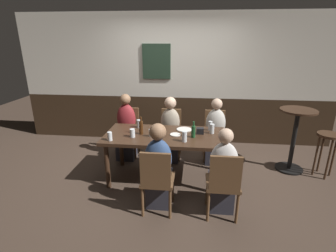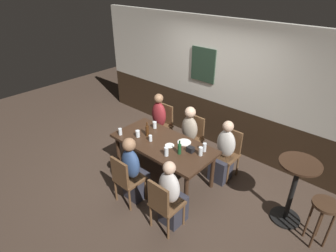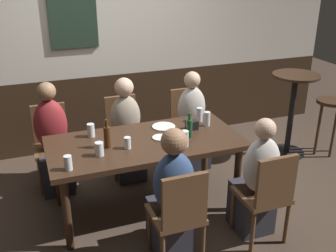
{
  "view_description": "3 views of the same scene",
  "coord_description": "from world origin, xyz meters",
  "px_view_note": "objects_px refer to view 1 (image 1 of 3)",
  "views": [
    {
      "loc": [
        0.43,
        -3.55,
        2.11
      ],
      "look_at": [
        0.03,
        0.14,
        0.83
      ],
      "focal_mm": 27.24,
      "sensor_mm": 36.0,
      "label": 1
    },
    {
      "loc": [
        2.72,
        -2.9,
        3.29
      ],
      "look_at": [
        0.08,
        0.04,
        1.08
      ],
      "focal_mm": 29.46,
      "sensor_mm": 36.0,
      "label": 2
    },
    {
      "loc": [
        -0.98,
        -3.22,
        2.31
      ],
      "look_at": [
        0.19,
        -0.09,
        0.9
      ],
      "focal_mm": 42.18,
      "sensor_mm": 36.0,
      "label": 3
    }
  ],
  "objects_px": {
    "person_mid_near": "(159,172)",
    "bar_stool": "(327,143)",
    "beer_bottle_brown": "(141,127)",
    "chair_left_far": "(129,129)",
    "chair_mid_near": "(157,178)",
    "pint_glass_stout": "(151,133)",
    "person_mid_far": "(170,134)",
    "plate_white_large": "(184,129)",
    "plate_white_small": "(175,134)",
    "highball_clear": "(110,137)",
    "beer_glass_tall": "(212,129)",
    "tumbler_short": "(132,133)",
    "chair_right_near": "(223,182)",
    "chair_right_far": "(214,132)",
    "tumbler_water": "(184,137)",
    "condiment_caddy": "(200,131)",
    "pint_glass_pale": "(139,124)",
    "person_left_far": "(126,132)",
    "beer_glass_half": "(210,126)",
    "chair_mid_far": "(171,130)",
    "person_right_far": "(215,136)",
    "side_bar_table": "(294,135)",
    "beer_bottle_green": "(193,131)",
    "person_right_near": "(222,177)"
  },
  "relations": [
    {
      "from": "pint_glass_pale",
      "to": "side_bar_table",
      "type": "distance_m",
      "value": 2.53
    },
    {
      "from": "chair_left_far",
      "to": "highball_clear",
      "type": "xyz_separation_m",
      "value": [
        0.05,
        -1.17,
        0.3
      ]
    },
    {
      "from": "tumbler_water",
      "to": "beer_glass_half",
      "type": "xyz_separation_m",
      "value": [
        0.38,
        0.5,
        0.0
      ]
    },
    {
      "from": "beer_bottle_brown",
      "to": "person_mid_far",
      "type": "bearing_deg",
      "value": 63.01
    },
    {
      "from": "plate_white_large",
      "to": "side_bar_table",
      "type": "xyz_separation_m",
      "value": [
        1.78,
        0.27,
        -0.13
      ]
    },
    {
      "from": "pint_glass_stout",
      "to": "person_mid_near",
      "type": "bearing_deg",
      "value": -71.33
    },
    {
      "from": "chair_right_near",
      "to": "highball_clear",
      "type": "relative_size",
      "value": 7.03
    },
    {
      "from": "chair_right_near",
      "to": "tumbler_short",
      "type": "relative_size",
      "value": 7.08
    },
    {
      "from": "tumbler_water",
      "to": "beer_bottle_brown",
      "type": "distance_m",
      "value": 0.7
    },
    {
      "from": "chair_right_far",
      "to": "highball_clear",
      "type": "bearing_deg",
      "value": -142.9
    },
    {
      "from": "chair_right_near",
      "to": "tumbler_water",
      "type": "bearing_deg",
      "value": 129.32
    },
    {
      "from": "person_right_near",
      "to": "plate_white_small",
      "type": "relative_size",
      "value": 7.17
    },
    {
      "from": "person_mid_far",
      "to": "plate_white_large",
      "type": "xyz_separation_m",
      "value": [
        0.27,
        -0.45,
        0.26
      ]
    },
    {
      "from": "side_bar_table",
      "to": "pint_glass_pale",
      "type": "bearing_deg",
      "value": -174.47
    },
    {
      "from": "beer_bottle_brown",
      "to": "chair_left_far",
      "type": "bearing_deg",
      "value": 116.52
    },
    {
      "from": "chair_right_near",
      "to": "condiment_caddy",
      "type": "relative_size",
      "value": 8.0
    },
    {
      "from": "chair_mid_near",
      "to": "pint_glass_stout",
      "type": "relative_size",
      "value": 8.06
    },
    {
      "from": "plate_white_large",
      "to": "plate_white_small",
      "type": "bearing_deg",
      "value": -116.81
    },
    {
      "from": "person_right_near",
      "to": "highball_clear",
      "type": "bearing_deg",
      "value": 166.36
    },
    {
      "from": "chair_right_near",
      "to": "beer_glass_half",
      "type": "relative_size",
      "value": 5.89
    },
    {
      "from": "chair_right_far",
      "to": "beer_glass_half",
      "type": "height_order",
      "value": "beer_glass_half"
    },
    {
      "from": "chair_left_far",
      "to": "plate_white_small",
      "type": "bearing_deg",
      "value": -41.86
    },
    {
      "from": "person_left_far",
      "to": "beer_bottle_brown",
      "type": "relative_size",
      "value": 4.4
    },
    {
      "from": "chair_right_near",
      "to": "tumbler_short",
      "type": "xyz_separation_m",
      "value": [
        -1.26,
        0.7,
        0.3
      ]
    },
    {
      "from": "person_left_far",
      "to": "beer_glass_half",
      "type": "distance_m",
      "value": 1.57
    },
    {
      "from": "plate_white_large",
      "to": "plate_white_small",
      "type": "height_order",
      "value": "same"
    },
    {
      "from": "chair_mid_far",
      "to": "condiment_caddy",
      "type": "height_order",
      "value": "chair_mid_far"
    },
    {
      "from": "chair_mid_far",
      "to": "chair_left_far",
      "type": "bearing_deg",
      "value": 180.0
    },
    {
      "from": "person_left_far",
      "to": "pint_glass_pale",
      "type": "xyz_separation_m",
      "value": [
        0.34,
        -0.42,
        0.3
      ]
    },
    {
      "from": "chair_right_near",
      "to": "person_right_far",
      "type": "distance_m",
      "value": 1.55
    },
    {
      "from": "pint_glass_stout",
      "to": "beer_bottle_brown",
      "type": "relative_size",
      "value": 0.4
    },
    {
      "from": "chair_mid_near",
      "to": "beer_glass_tall",
      "type": "xyz_separation_m",
      "value": [
        0.7,
        0.98,
        0.31
      ]
    },
    {
      "from": "chair_left_far",
      "to": "beer_bottle_brown",
      "type": "height_order",
      "value": "beer_bottle_brown"
    },
    {
      "from": "chair_left_far",
      "to": "beer_glass_tall",
      "type": "relative_size",
      "value": 5.9
    },
    {
      "from": "pint_glass_stout",
      "to": "beer_bottle_brown",
      "type": "bearing_deg",
      "value": 152.66
    },
    {
      "from": "side_bar_table",
      "to": "beer_bottle_green",
      "type": "bearing_deg",
      "value": -160.49
    },
    {
      "from": "chair_right_far",
      "to": "person_mid_near",
      "type": "height_order",
      "value": "person_mid_near"
    },
    {
      "from": "chair_right_near",
      "to": "beer_bottle_brown",
      "type": "height_order",
      "value": "beer_bottle_brown"
    },
    {
      "from": "chair_right_far",
      "to": "plate_white_small",
      "type": "relative_size",
      "value": 5.6
    },
    {
      "from": "plate_white_large",
      "to": "condiment_caddy",
      "type": "distance_m",
      "value": 0.29
    },
    {
      "from": "chair_mid_far",
      "to": "beer_bottle_brown",
      "type": "xyz_separation_m",
      "value": [
        -0.36,
        -0.87,
        0.35
      ]
    },
    {
      "from": "highball_clear",
      "to": "bar_stool",
      "type": "bearing_deg",
      "value": 11.77
    },
    {
      "from": "chair_right_far",
      "to": "beer_bottle_brown",
      "type": "height_order",
      "value": "beer_bottle_brown"
    },
    {
      "from": "person_mid_far",
      "to": "side_bar_table",
      "type": "distance_m",
      "value": 2.06
    },
    {
      "from": "highball_clear",
      "to": "beer_glass_tall",
      "type": "distance_m",
      "value": 1.51
    },
    {
      "from": "tumbler_short",
      "to": "beer_bottle_brown",
      "type": "relative_size",
      "value": 0.46
    },
    {
      "from": "beer_glass_half",
      "to": "bar_stool",
      "type": "relative_size",
      "value": 0.21
    },
    {
      "from": "pint_glass_pale",
      "to": "chair_right_near",
      "type": "bearing_deg",
      "value": -41.77
    },
    {
      "from": "person_mid_near",
      "to": "bar_stool",
      "type": "bearing_deg",
      "value": 22.85
    },
    {
      "from": "person_mid_far",
      "to": "condiment_caddy",
      "type": "relative_size",
      "value": 10.46
    }
  ]
}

